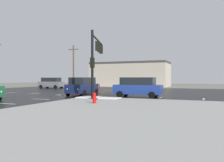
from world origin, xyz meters
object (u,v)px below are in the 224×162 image
at_px(suv_grey, 51,83).
at_px(suv_blue, 138,87).
at_px(sedan_red, 83,86).
at_px(fire_hydrant, 94,98).
at_px(suv_navy, 83,86).
at_px(utility_pole_distant, 74,66).
at_px(traffic_signal_mast, 96,54).

bearing_deg(suv_grey, suv_blue, -34.12).
height_order(suv_blue, sedan_red, suv_blue).
xyz_separation_m(fire_hydrant, suv_navy, (-5.55, 7.84, 0.55)).
height_order(suv_blue, utility_pole_distant, utility_pole_distant).
height_order(suv_grey, sedan_red, suv_grey).
distance_m(suv_grey, sedan_red, 12.20).
distance_m(suv_grey, suv_navy, 19.47).
bearing_deg(sedan_red, utility_pole_distant, 134.51).
height_order(traffic_signal_mast, sedan_red, traffic_signal_mast).
height_order(fire_hydrant, sedan_red, sedan_red).
distance_m(sedan_red, utility_pole_distant, 11.08).
xyz_separation_m(fire_hydrant, suv_grey, (-20.03, 20.85, 0.55)).
bearing_deg(suv_blue, sedan_red, -34.76).
relative_size(traffic_signal_mast, suv_blue, 1.25).
bearing_deg(traffic_signal_mast, suv_grey, 30.57).
height_order(fire_hydrant, suv_blue, suv_blue).
bearing_deg(suv_grey, traffic_signal_mast, -44.09).
height_order(suv_navy, utility_pole_distant, utility_pole_distant).
distance_m(traffic_signal_mast, fire_hydrant, 6.66).
height_order(suv_grey, suv_navy, same).
height_order(traffic_signal_mast, fire_hydrant, traffic_signal_mast).
relative_size(traffic_signal_mast, suv_grey, 1.24).
xyz_separation_m(suv_blue, utility_pole_distant, (-17.28, 15.09, 3.26)).
height_order(fire_hydrant, suv_navy, suv_navy).
distance_m(traffic_signal_mast, suv_blue, 5.45).
relative_size(fire_hydrant, suv_navy, 0.16).
bearing_deg(traffic_signal_mast, fire_hydrant, -171.83).
bearing_deg(suv_grey, utility_pole_distant, 24.47).
bearing_deg(suv_grey, suv_navy, -44.00).
height_order(suv_blue, suv_grey, same).
bearing_deg(suv_grey, fire_hydrant, -48.21).
bearing_deg(traffic_signal_mast, suv_blue, -68.63).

